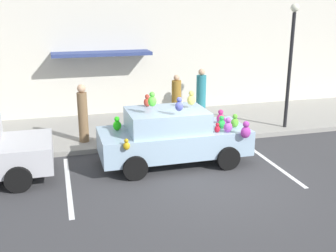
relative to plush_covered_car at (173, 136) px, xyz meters
name	(u,v)px	position (x,y,z in m)	size (l,w,h in m)	color
ground_plane	(215,185)	(0.62, -1.69, -0.80)	(60.00, 60.00, 0.00)	#38383A
sidewalk	(163,126)	(0.62, 3.31, -0.73)	(24.00, 4.00, 0.15)	gray
storefront_building	(148,33)	(0.60, 5.45, 2.39)	(24.00, 1.25, 6.40)	beige
parking_stripe_front	(270,162)	(2.68, -0.69, -0.80)	(0.12, 3.60, 0.01)	silver
parking_stripe_rear	(68,184)	(-2.90, -0.69, -0.80)	(0.12, 3.60, 0.01)	silver
plush_covered_car	(173,136)	(0.00, 0.00, 0.00)	(4.10, 2.04, 2.13)	#98B5CB
teddy_bear_on_sidewalk	(167,125)	(0.40, 1.98, -0.31)	(0.39, 0.32, 0.74)	beige
street_lamp_post	(291,54)	(4.64, 1.81, 1.88)	(0.28, 0.28, 4.16)	black
pedestrian_near_shopfront	(83,114)	(-2.27, 2.10, 0.23)	(0.30, 0.30, 1.82)	brown
pedestrian_walking_past	(176,102)	(1.04, 3.11, 0.19)	(0.33, 0.33, 1.80)	olive
pedestrian_by_lamp	(201,94)	(2.32, 4.06, 0.19)	(0.37, 0.37, 1.81)	teal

